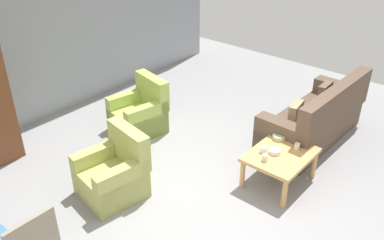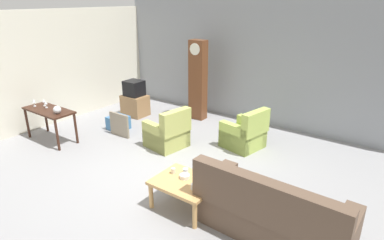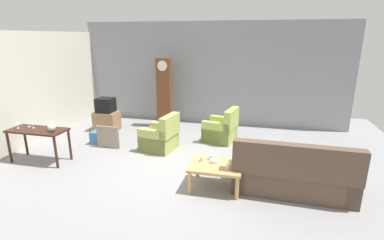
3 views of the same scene
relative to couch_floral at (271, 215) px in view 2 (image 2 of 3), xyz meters
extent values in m
plane|color=gray|center=(-2.25, 0.49, -0.35)|extent=(10.40, 10.40, 0.00)
cube|color=gray|center=(-2.25, 4.09, 1.25)|extent=(8.40, 0.16, 3.20)
cube|color=silver|center=(-6.45, 0.89, 1.09)|extent=(0.12, 6.40, 2.88)
cube|color=brown|center=(0.00, 0.07, -0.13)|extent=(2.12, 0.90, 0.44)
cube|color=brown|center=(-0.01, -0.29, 0.39)|extent=(2.10, 0.26, 0.60)
cube|color=brown|center=(-0.93, 0.09, -0.01)|extent=(0.26, 0.85, 0.68)
cube|color=brown|center=(0.48, 0.10, 0.27)|extent=(0.36, 0.13, 0.36)
cube|color=#9E8966|center=(-0.48, 0.13, 0.27)|extent=(0.37, 0.17, 0.36)
cube|color=tan|center=(-3.07, 1.43, -0.15)|extent=(0.87, 0.87, 0.40)
cube|color=tan|center=(-2.76, 1.37, 0.31)|extent=(0.30, 0.78, 0.52)
cube|color=tan|center=(-3.02, 1.72, -0.05)|extent=(0.78, 0.28, 0.60)
cube|color=tan|center=(-3.12, 1.13, -0.05)|extent=(0.78, 0.28, 0.60)
cube|color=#A8BF56|center=(-1.68, 2.40, -0.15)|extent=(0.90, 0.90, 0.40)
cube|color=#A8BF56|center=(-1.36, 2.33, 0.31)|extent=(0.33, 0.78, 0.52)
cube|color=#A8BF56|center=(-1.62, 2.69, -0.05)|extent=(0.78, 0.31, 0.60)
cube|color=#A8BF56|center=(-1.74, 2.10, -0.05)|extent=(0.78, 0.31, 0.60)
cube|color=tan|center=(-1.37, -0.14, 0.10)|extent=(0.96, 0.76, 0.05)
cylinder|color=tan|center=(-1.79, -0.47, -0.14)|extent=(0.07, 0.07, 0.42)
cylinder|color=tan|center=(-0.94, -0.47, -0.14)|extent=(0.07, 0.07, 0.42)
cylinder|color=tan|center=(-1.79, 0.18, -0.14)|extent=(0.07, 0.07, 0.42)
cylinder|color=tan|center=(-0.94, 0.18, -0.14)|extent=(0.07, 0.07, 0.42)
cube|color=#381E14|center=(-5.44, 0.11, 0.39)|extent=(1.30, 0.56, 0.04)
cylinder|color=#381E14|center=(-6.04, -0.13, 0.01)|extent=(0.06, 0.06, 0.72)
cylinder|color=#381E14|center=(-4.83, -0.13, 0.01)|extent=(0.06, 0.06, 0.72)
cylinder|color=#381E14|center=(-6.04, 0.34, 0.01)|extent=(0.06, 0.06, 0.72)
cylinder|color=#381E14|center=(-4.83, 0.34, 0.01)|extent=(0.06, 0.06, 0.72)
cube|color=brown|center=(-3.55, 3.32, 0.71)|extent=(0.44, 0.28, 2.13)
cylinder|color=silver|center=(-3.55, 3.17, 1.55)|extent=(0.30, 0.02, 0.30)
cube|color=#997047|center=(-5.11, 2.48, -0.06)|extent=(0.68, 0.52, 0.58)
cube|color=black|center=(-5.11, 2.48, 0.43)|extent=(0.48, 0.44, 0.42)
cube|color=gray|center=(-4.36, 1.20, -0.07)|extent=(0.60, 0.05, 0.57)
cube|color=teal|center=(-4.71, 1.48, -0.19)|extent=(0.46, 0.44, 0.33)
sphere|color=silver|center=(-5.02, 0.08, 0.49)|extent=(0.17, 0.17, 0.17)
cylinder|color=white|center=(-1.13, -0.25, 0.16)|extent=(0.07, 0.07, 0.09)
cylinder|color=silver|center=(-1.50, 0.06, 0.16)|extent=(0.09, 0.09, 0.08)
cylinder|color=beige|center=(-1.66, -0.06, 0.17)|extent=(0.07, 0.07, 0.09)
cylinder|color=white|center=(-1.42, -0.07, 0.15)|extent=(0.16, 0.16, 0.06)
cylinder|color=#B2C69E|center=(-1.05, 0.07, 0.15)|extent=(0.19, 0.19, 0.06)
cylinder|color=silver|center=(-5.89, 0.04, 0.42)|extent=(0.06, 0.06, 0.02)
cylinder|color=silver|center=(-5.89, 0.04, 0.47)|extent=(0.01, 0.01, 0.08)
cone|color=silver|center=(-5.89, 0.04, 0.55)|extent=(0.07, 0.07, 0.08)
cylinder|color=silver|center=(-5.74, 0.20, 0.42)|extent=(0.07, 0.07, 0.02)
cylinder|color=silver|center=(-5.74, 0.20, 0.47)|extent=(0.01, 0.01, 0.08)
cone|color=silver|center=(-5.74, 0.20, 0.55)|extent=(0.07, 0.07, 0.08)
cylinder|color=silver|center=(-5.58, 0.15, 0.41)|extent=(0.06, 0.06, 0.02)
cylinder|color=silver|center=(-5.58, 0.15, 0.46)|extent=(0.01, 0.01, 0.08)
cone|color=silver|center=(-5.58, 0.15, 0.54)|extent=(0.07, 0.07, 0.08)
camera|label=1|loc=(-5.78, -2.28, 3.31)|focal=39.10mm
camera|label=2|loc=(1.29, -3.62, 2.79)|focal=30.41mm
camera|label=3|loc=(-0.64, -4.98, 2.40)|focal=26.95mm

